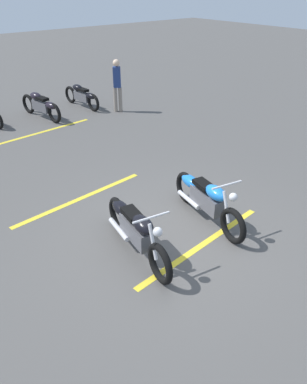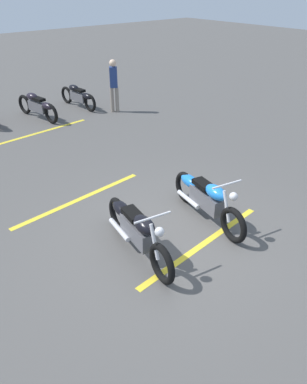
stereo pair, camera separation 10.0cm
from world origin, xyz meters
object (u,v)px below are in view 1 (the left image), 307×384
at_px(motorcycle_bright_foreground, 206,198).
at_px(bystander_near_row, 117,83).
at_px(motorcycle_dark_foreground, 135,229).
at_px(motorcycle_row_left, 42,105).
at_px(motorcycle_row_far_left, 82,96).

relative_size(motorcycle_bright_foreground, bystander_near_row, 1.24).
height_order(motorcycle_dark_foreground, motorcycle_row_left, motorcycle_dark_foreground).
bearing_deg(bystander_near_row, motorcycle_row_far_left, -113.07).
bearing_deg(motorcycle_dark_foreground, motorcycle_row_left, 176.82).
bearing_deg(motorcycle_bright_foreground, motorcycle_dark_foreground, -79.99).
distance_m(motorcycle_bright_foreground, motorcycle_row_left, 7.66).
bearing_deg(motorcycle_row_far_left, bystander_near_row, -154.91).
distance_m(motorcycle_bright_foreground, motorcycle_row_far_left, 8.10).
bearing_deg(motorcycle_dark_foreground, motorcycle_row_far_left, 166.32).
height_order(motorcycle_bright_foreground, bystander_near_row, bystander_near_row).
bearing_deg(motorcycle_row_left, bystander_near_row, -121.37).
distance_m(motorcycle_dark_foreground, bystander_near_row, 7.86).
height_order(motorcycle_bright_foreground, motorcycle_row_far_left, motorcycle_bright_foreground).
bearing_deg(motorcycle_bright_foreground, bystander_near_row, 170.63).
xyz_separation_m(motorcycle_bright_foreground, bystander_near_row, (6.66, -2.55, 0.53)).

